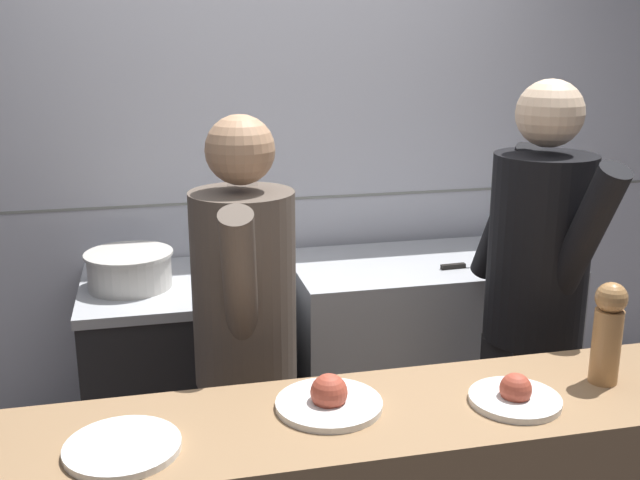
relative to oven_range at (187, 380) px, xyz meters
The scene contains 12 objects.
wall_back_tiled 1.04m from the oven_range, 42.23° to the left, with size 8.00×0.06×2.60m.
oven_range is the anchor object (origin of this frame).
prep_counter 1.09m from the oven_range, ahead, with size 1.22×0.65×0.92m.
stock_pot 0.57m from the oven_range, behind, with size 0.35×0.35×0.15m.
sauce_pot 0.59m from the oven_range, ahead, with size 0.25×0.25×0.17m.
chefs_knife 1.34m from the oven_range, ahead, with size 0.36×0.05×0.02m.
plated_dish_main 1.50m from the oven_range, 98.43° to the right, with size 0.27×0.27×0.02m.
plated_dish_appetiser 1.44m from the oven_range, 76.52° to the right, with size 0.28×0.28×0.10m.
plated_dish_dessert 1.68m from the oven_range, 60.17° to the right, with size 0.24×0.24×0.08m.
pepper_mill 1.84m from the oven_range, 50.61° to the right, with size 0.09×0.09×0.29m.
chef_head_cook 0.87m from the oven_range, 76.33° to the right, with size 0.39×0.73×1.66m.
chef_sous 1.51m from the oven_range, 29.34° to the right, with size 0.41×0.77×1.76m.
Camera 1 is at (-0.55, -1.94, 1.91)m, focal length 42.00 mm.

